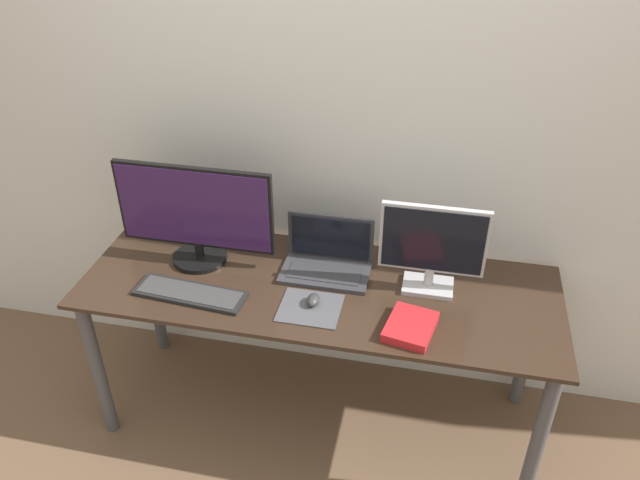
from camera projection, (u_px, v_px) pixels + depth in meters
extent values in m
plane|color=brown|center=(302.00, 473.00, 2.61)|extent=(12.00, 12.00, 0.00)
cube|color=silver|center=(339.00, 127.00, 2.52)|extent=(7.00, 0.05, 2.50)
cube|color=#332319|center=(318.00, 287.00, 2.48)|extent=(1.90, 0.66, 0.02)
cylinder|color=#47474C|center=(98.00, 369.00, 2.62)|extent=(0.06, 0.06, 0.72)
cylinder|color=#47474C|center=(538.00, 442.00, 2.30)|extent=(0.06, 0.06, 0.72)
cylinder|color=#47474C|center=(154.00, 291.00, 3.06)|extent=(0.06, 0.06, 0.72)
cylinder|color=#47474C|center=(528.00, 343.00, 2.75)|extent=(0.06, 0.06, 0.72)
cylinder|color=black|center=(200.00, 257.00, 2.62)|extent=(0.23, 0.23, 0.02)
cylinder|color=black|center=(199.00, 249.00, 2.60)|extent=(0.04, 0.04, 0.06)
cube|color=black|center=(194.00, 207.00, 2.49)|extent=(0.65, 0.02, 0.36)
cube|color=#331947|center=(193.00, 209.00, 2.48)|extent=(0.63, 0.01, 0.33)
cube|color=#B2B2B7|center=(428.00, 286.00, 2.46)|extent=(0.20, 0.14, 0.02)
cylinder|color=#B2B2B7|center=(429.00, 276.00, 2.43)|extent=(0.04, 0.04, 0.08)
cube|color=#B2B2B7|center=(433.00, 239.00, 2.34)|extent=(0.40, 0.02, 0.28)
cube|color=black|center=(433.00, 241.00, 2.33)|extent=(0.38, 0.01, 0.26)
cube|color=#333338|center=(325.00, 273.00, 2.53)|extent=(0.36, 0.21, 0.02)
cube|color=#2D2D33|center=(324.00, 273.00, 2.51)|extent=(0.29, 0.11, 0.00)
cube|color=#333338|center=(331.00, 237.00, 2.56)|extent=(0.36, 0.01, 0.20)
cube|color=black|center=(330.00, 238.00, 2.55)|extent=(0.32, 0.00, 0.18)
cube|color=black|center=(190.00, 294.00, 2.42)|extent=(0.45, 0.17, 0.02)
cube|color=#383838|center=(190.00, 292.00, 2.41)|extent=(0.41, 0.14, 0.00)
cube|color=#47474C|center=(310.00, 308.00, 2.35)|extent=(0.23, 0.21, 0.00)
ellipsoid|color=#333333|center=(313.00, 300.00, 2.36)|extent=(0.05, 0.07, 0.04)
cube|color=red|center=(410.00, 327.00, 2.24)|extent=(0.20, 0.23, 0.03)
cube|color=white|center=(410.00, 327.00, 2.24)|extent=(0.19, 0.23, 0.03)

